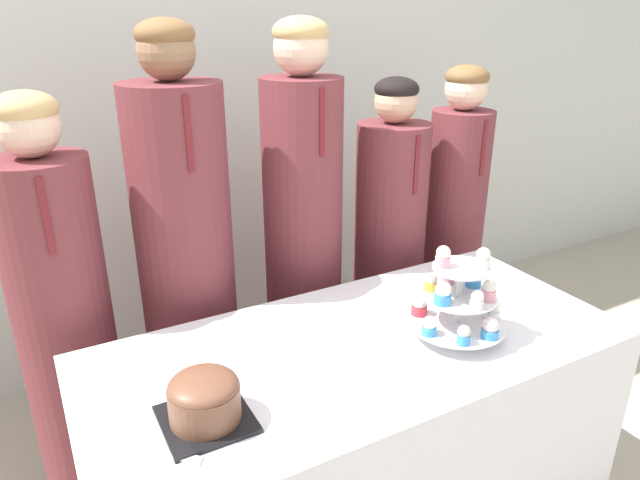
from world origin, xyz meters
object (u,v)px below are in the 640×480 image
(cake_knife, at_px, (206,462))
(student_4, at_px, (452,239))
(student_3, at_px, (388,260))
(cupcake_stand, at_px, (459,298))
(student_1, at_px, (189,282))
(student_0, at_px, (67,332))
(round_cake, at_px, (204,398))
(student_2, at_px, (303,254))

(cake_knife, distance_m, student_4, 1.62)
(student_3, bearing_deg, cupcake_stand, -109.75)
(cake_knife, height_order, student_1, student_1)
(student_0, distance_m, student_3, 1.24)
(student_0, height_order, student_3, student_0)
(cupcake_stand, bearing_deg, student_1, 130.97)
(round_cake, xyz_separation_m, cake_knife, (-0.04, -0.13, -0.06))
(round_cake, distance_m, cupcake_stand, 0.76)
(round_cake, height_order, student_1, student_1)
(student_0, bearing_deg, student_1, 0.00)
(cake_knife, relative_size, student_4, 0.14)
(round_cake, bearing_deg, cupcake_stand, 0.97)
(student_1, bearing_deg, student_3, -0.00)
(round_cake, height_order, student_0, student_0)
(student_3, bearing_deg, round_cake, -145.30)
(student_0, bearing_deg, student_2, 0.00)
(cake_knife, bearing_deg, student_1, 116.36)
(student_2, distance_m, student_3, 0.41)
(cake_knife, relative_size, student_2, 0.12)
(student_1, height_order, student_3, student_1)
(student_0, height_order, student_1, student_1)
(round_cake, bearing_deg, student_2, 48.77)
(cupcake_stand, bearing_deg, round_cake, -179.03)
(student_0, bearing_deg, cupcake_stand, -34.46)
(student_4, bearing_deg, cupcake_stand, -130.57)
(round_cake, xyz_separation_m, student_3, (1.01, 0.70, -0.15))
(round_cake, bearing_deg, student_3, 34.70)
(cupcake_stand, height_order, student_4, student_4)
(round_cake, xyz_separation_m, student_0, (-0.24, 0.70, -0.13))
(cake_knife, height_order, student_2, student_2)
(cake_knife, distance_m, student_2, 1.05)
(student_2, bearing_deg, student_1, 180.00)
(cake_knife, distance_m, student_3, 1.34)
(round_cake, xyz_separation_m, student_1, (0.17, 0.70, -0.05))
(round_cake, bearing_deg, student_0, 108.71)
(student_3, bearing_deg, student_2, 180.00)
(cupcake_stand, bearing_deg, student_3, 70.25)
(student_3, bearing_deg, student_1, 180.00)
(student_4, bearing_deg, student_1, 180.00)
(student_0, relative_size, student_1, 0.89)
(cupcake_stand, xyz_separation_m, student_4, (0.59, 0.68, -0.18))
(student_1, distance_m, student_3, 0.85)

